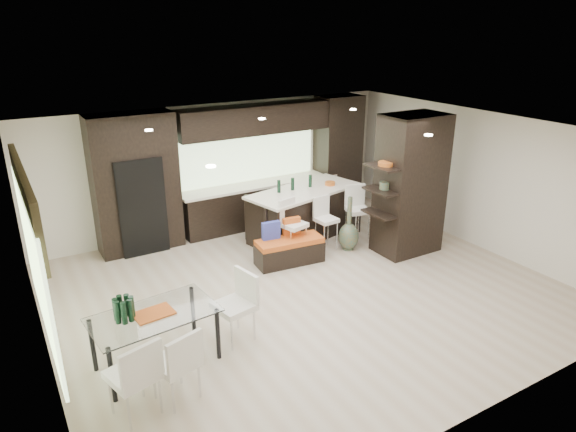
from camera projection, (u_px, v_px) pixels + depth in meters
ground at (306, 290)px, 8.71m from camera, size 8.00×8.00×0.00m
back_wall at (220, 166)px, 11.05m from camera, size 8.00×0.02×2.70m
left_wall at (34, 274)px, 6.33m from camera, size 0.02×7.00×2.70m
right_wall at (477, 179)px, 10.14m from camera, size 0.02×7.00×2.70m
ceiling at (308, 132)px, 7.76m from camera, size 8.00×7.00×0.02m
window_left at (36, 267)px, 6.51m from camera, size 0.04×3.20×1.90m
window_back at (245, 154)px, 11.24m from camera, size 3.40×0.04×1.20m
stone_accent at (26, 200)px, 6.21m from camera, size 0.08×3.00×0.80m
ceiling_spots at (299, 131)px, 7.97m from camera, size 4.00×3.00×0.02m
back_cabinetry at (247, 167)px, 11.03m from camera, size 6.80×0.68×2.70m
refrigerator at (138, 204)px, 9.98m from camera, size 0.90×0.68×1.90m
partition_column at (410, 185)px, 9.80m from camera, size 1.20×0.80×2.70m
kitchen_island at (304, 213)px, 10.77m from camera, size 2.64×1.58×1.03m
stool_left at (294, 235)px, 9.75m from camera, size 0.51×0.51×0.94m
stool_mid at (326, 229)px, 10.13m from camera, size 0.41×0.41×0.87m
stool_right at (357, 220)px, 10.46m from camera, size 0.53×0.53×0.96m
bench at (290, 251)px, 9.62m from camera, size 1.31×0.61×0.49m
floor_vase at (349, 224)px, 10.09m from camera, size 0.43×0.43×1.10m
dining_table at (156, 339)px, 6.70m from camera, size 1.67×1.05×0.76m
chair_near at (175, 367)px, 6.06m from camera, size 0.60×0.60×0.89m
chair_far at (134, 380)px, 5.80m from camera, size 0.63×0.63×0.94m
chair_end at (234, 311)px, 7.20m from camera, size 0.59×0.59×0.93m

